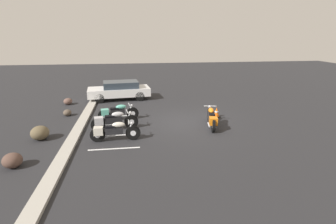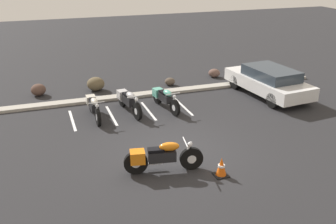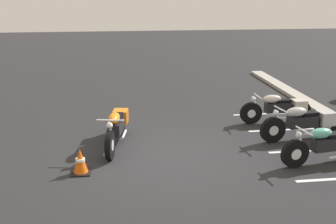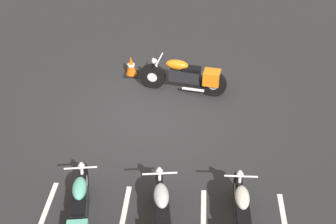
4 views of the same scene
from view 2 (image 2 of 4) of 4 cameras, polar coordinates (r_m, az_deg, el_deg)
The scene contains 16 objects.
ground at distance 12.71m, azimuth 0.96°, elevation -5.64°, with size 60.00×60.00×0.00m, color #262628.
motorcycle_orange_featured at distance 11.34m, azimuth -1.20°, elevation -6.49°, with size 2.30×0.78×0.91m.
parked_bike_0 at distance 15.40m, azimuth -10.74°, elevation 0.87°, with size 0.61×2.17×0.85m.
parked_bike_1 at distance 15.72m, azimuth -5.79°, elevation 1.68°, with size 0.73×2.28×0.90m.
parked_bike_2 at distance 15.99m, azimuth -0.50°, elevation 2.08°, with size 0.71×2.18×0.86m.
car_white at distance 18.00m, azimuth 14.41°, elevation 4.40°, with size 2.23×4.46×1.29m.
concrete_curb at distance 17.52m, azimuth -5.15°, elevation 2.40°, with size 18.00×0.50×0.12m, color #A8A399.
landscape_rock_0 at distance 20.42m, azimuth 6.73°, elevation 5.64°, with size 0.59×0.53×0.43m, color brown.
landscape_rock_1 at distance 18.53m, azimuth -10.44°, elevation 4.04°, with size 0.81×0.76×0.63m, color brown.
landscape_rock_2 at distance 19.00m, azimuth 0.27°, elevation 4.45°, with size 0.49×0.45×0.37m, color brown.
landscape_rock_3 at distance 18.49m, azimuth -18.30°, elevation 3.09°, with size 0.66×0.65×0.53m, color brown.
traffic_cone at distance 11.35m, azimuth 7.75°, elevation -7.95°, with size 0.40×0.40×0.57m.
stall_line_0 at distance 15.41m, azimuth -13.71°, elevation -1.19°, with size 0.10×2.10×0.00m, color white.
stall_line_1 at distance 15.58m, azimuth -8.19°, elevation -0.50°, with size 0.10×2.10×0.00m, color white.
stall_line_2 at distance 15.90m, azimuth -2.85°, elevation 0.17°, with size 0.10×2.10×0.00m, color white.
stall_line_3 at distance 16.35m, azimuth 2.24°, elevation 0.81°, with size 0.10×2.10×0.00m, color white.
Camera 2 is at (-3.87, -10.59, 5.87)m, focal length 42.00 mm.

